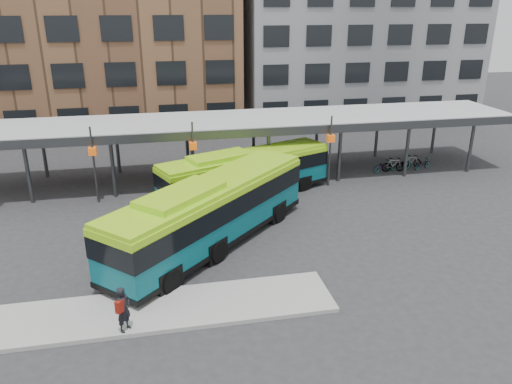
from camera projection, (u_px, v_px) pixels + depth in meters
name	position (u px, v px, depth m)	size (l,w,h in m)	color
ground	(276.00, 262.00, 23.82)	(120.00, 120.00, 0.00)	#28282B
boarding_island	(161.00, 310.00, 20.00)	(14.00, 3.00, 0.18)	gray
canopy	(232.00, 123.00, 34.20)	(40.00, 6.53, 4.80)	#999B9E
building_brick	(96.00, 10.00, 47.33)	(26.00, 14.00, 22.00)	brown
building_grey	(353.00, 19.00, 52.57)	(24.00, 14.00, 20.00)	slate
bus_front	(211.00, 211.00, 24.86)	(11.24, 11.26, 3.62)	#08515C
bus_rear	(246.00, 173.00, 31.25)	(11.44, 6.57, 3.14)	#08515C
pedestrian	(123.00, 309.00, 18.29)	(0.74, 0.78, 1.80)	black
bike_rack	(401.00, 164.00, 36.76)	(4.95, 1.42, 1.06)	slate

